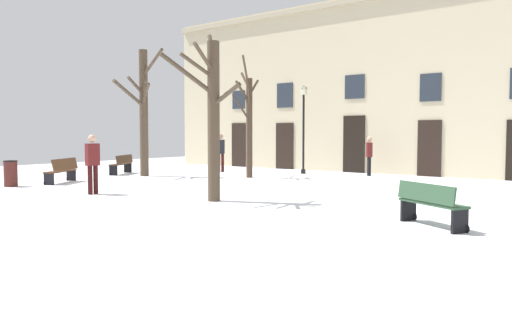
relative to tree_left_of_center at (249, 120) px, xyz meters
The scene contains 13 objects.
ground_plane 5.69m from the tree_left_of_center, 62.82° to the right, with size 35.82×35.82×0.00m, color white.
building_facade 6.02m from the tree_left_of_center, 65.70° to the left, with size 22.39×0.60×8.31m.
tree_left_of_center is the anchor object (origin of this frame).
tree_right_of_center 7.11m from the tree_left_of_center, 60.51° to the right, with size 1.77×1.79×4.64m.
tree_center 4.65m from the tree_left_of_center, 151.71° to the right, with size 1.67×1.82×5.46m.
streetlamp 3.17m from the tree_left_of_center, 74.70° to the left, with size 0.30×0.30×4.06m.
litter_bin 9.16m from the tree_left_of_center, 120.73° to the right, with size 0.47×0.47×0.91m.
bench_near_center_tree 11.46m from the tree_left_of_center, 34.06° to the right, with size 1.52×1.14×0.87m.
bench_far_corner 7.57m from the tree_left_of_center, 126.14° to the right, with size 1.28×1.74×0.92m.
bench_facing_shops 6.42m from the tree_left_of_center, 160.38° to the right, with size 1.25×1.76×0.88m.
person_near_bench 5.53m from the tree_left_of_center, 45.51° to the left, with size 0.39×0.44×1.72m.
person_strolling 3.56m from the tree_left_of_center, 151.85° to the left, with size 0.43×0.41×1.83m.
person_by_shop_door 7.39m from the tree_left_of_center, 93.34° to the right, with size 0.27×0.41×1.82m.
Camera 1 is at (9.76, -11.22, 1.83)m, focal length 33.28 mm.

